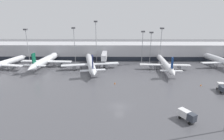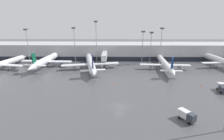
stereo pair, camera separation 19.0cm
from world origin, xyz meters
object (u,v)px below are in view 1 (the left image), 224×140
Objects in this scene: parked_jet_2 at (2,64)px; traffic_cone_0 at (201,85)px; parked_jet_1 at (91,63)px; apron_light_mast_4 at (151,38)px; service_truck_1 at (187,115)px; traffic_cone_1 at (115,83)px; apron_light_mast_5 at (96,31)px; service_truck_0 at (222,87)px; parked_jet_0 at (165,64)px; parked_jet_3 at (223,61)px; apron_light_mast_1 at (161,35)px; apron_light_mast_6 at (74,35)px; apron_light_mast_2 at (143,38)px; parked_jet_4 at (46,60)px; apron_light_mast_0 at (26,36)px.

traffic_cone_0 is at bearing -92.00° from parked_jet_2.
apron_light_mast_4 is at bearing -81.84° from parked_jet_1.
service_truck_1 is 6.30× the size of traffic_cone_1.
apron_light_mast_4 reaches higher than traffic_cone_1.
apron_light_mast_4 is 29.30m from apron_light_mast_5.
parked_jet_0 is at bearing 35.99° from service_truck_0.
traffic_cone_1 is at bearing 107.33° from parked_jet_3.
parked_jet_1 is at bearing 92.59° from parked_jet_0.
parked_jet_1 is 40.42m from apron_light_mast_1.
service_truck_0 is at bearing -34.20° from apron_light_mast_6.
apron_light_mast_5 is (-27.11, 56.58, 15.70)m from service_truck_1.
apron_light_mast_1 is 9.87m from apron_light_mast_2.
service_truck_0 is 0.30× the size of apron_light_mast_4.
parked_jet_1 reaches higher than parked_jet_3.
parked_jet_4 is (-88.45, 1.49, 0.01)m from parked_jet_3.
parked_jet_1 is 2.02× the size of apron_light_mast_1.
service_truck_1 is 70.58m from apron_light_mast_6.
apron_light_mast_1 reaches higher than apron_light_mast_0.
service_truck_1 is 0.27× the size of apron_light_mast_4.
traffic_cone_1 is 43.48m from apron_light_mast_1.
traffic_cone_0 is at bearing -78.86° from apron_light_mast_1.
apron_light_mast_2 is (-9.80, 0.29, -1.16)m from apron_light_mast_1.
traffic_cone_0 is at bearing -69.23° from apron_light_mast_4.
parked_jet_4 is 55.35m from apron_light_mast_4.
parked_jet_1 reaches higher than traffic_cone_0.
parked_jet_3 is 7.68× the size of service_truck_0.
traffic_cone_1 is 0.04× the size of apron_light_mast_4.
parked_jet_0 reaches higher than service_truck_0.
traffic_cone_1 is (54.00, -18.86, -2.39)m from parked_jet_2.
parked_jet_4 is 1.60× the size of apron_light_mast_5.
apron_light_mast_1 is at bearing -0.29° from apron_light_mast_0.
apron_light_mast_6 is at bearing 66.47° from service_truck_0.
parked_jet_0 is at bearing 90.94° from parked_jet_3.
traffic_cone_0 is (85.55, -20.39, -2.42)m from parked_jet_2.
parked_jet_0 is at bearing -102.73° from parked_jet_1.
parked_jet_3 is at bearing 23.17° from traffic_cone_1.
traffic_cone_0 is 31.58m from traffic_cone_1.
parked_jet_4 is at bearing 88.95° from parked_jet_0.
parked_jet_2 is 6.53× the size of service_truck_0.
apron_light_mast_0 is (6.57, 14.09, 11.73)m from parked_jet_2.
parked_jet_4 is at bearing -62.35° from parked_jet_2.
apron_light_mast_5 is at bearing -68.76° from parked_jet_4.
apron_light_mast_0 reaches higher than traffic_cone_0.
traffic_cone_1 is 0.04× the size of apron_light_mast_2.
parked_jet_1 is at bearing 71.67° from service_truck_0.
parked_jet_0 is 28.55m from service_truck_0.
parked_jet_2 is 1.50× the size of apron_light_mast_5.
parked_jet_1 is 2.26× the size of apron_light_mast_4.
apron_light_mast_6 is (-11.92, 0.66, -2.22)m from apron_light_mast_5.
parked_jet_1 is (-35.71, 0.77, 0.03)m from parked_jet_0.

